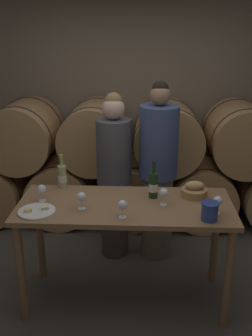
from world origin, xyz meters
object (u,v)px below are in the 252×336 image
Objects in this scene: person_left at (114,176)px; cheese_plate at (37,211)px; wine_bottle_white at (62,176)px; wine_glass_center at (123,206)px; tasting_table at (125,218)px; wine_glass_far_left at (42,190)px; person_right at (158,173)px; bread_basket at (194,190)px; wine_bottle_red at (153,185)px; wine_glass_far_right at (218,201)px; blue_crock at (210,211)px; wine_glass_right at (164,193)px; wine_glass_left at (81,197)px.

cheese_plate is (-0.52, -0.90, 0.06)m from person_left.
wine_bottle_white reaches higher than wine_glass_center.
cheese_plate reaches higher than tasting_table.
person_left is 0.61m from wine_bottle_white.
person_right is at bearing 36.42° from wine_glass_far_left.
wine_bottle_white reaches higher than bread_basket.
wine_bottle_red is at bearing 31.20° from tasting_table.
wine_glass_far_left is (-1.23, -0.15, 0.05)m from bread_basket.
person_left reaches higher than wine_glass_far_left.
wine_glass_center is (0.55, -0.55, -0.00)m from wine_bottle_white.
wine_glass_center is (-0.01, -0.23, 0.22)m from tasting_table.
bread_basket is at bearing 17.29° from tasting_table.
wine_bottle_red is 2.27× the size of wine_glass_far_right.
person_right is at bearing 68.87° from tasting_table.
wine_glass_far_left reaches higher than blue_crock.
bread_basket is at bearing -38.25° from person_left.
wine_glass_right is (-0.32, 0.24, 0.02)m from blue_crock.
person_right is 8.27× the size of bread_basket.
cheese_plate is at bearing -119.97° from person_left.
tasting_table is at bearing -162.71° from bread_basket.
person_right is 12.83× the size of wine_glass_far_left.
wine_glass_far_left is 1.00× the size of wine_glass_right.
blue_crock is 0.40m from wine_glass_right.
bread_basket is (0.56, 0.17, 0.17)m from tasting_table.
cheese_plate is (-0.88, -0.31, -0.10)m from wine_bottle_red.
wine_bottle_red reaches higher than wine_glass_left.
cheese_plate is 0.98m from wine_glass_right.
wine_glass_center is (0.66, -0.26, 0.00)m from wine_glass_far_left.
wine_bottle_red is 0.44m from wine_glass_center.
tasting_table is at bearing 17.37° from wine_glass_left.
person_left reaches higher than wine_glass_right.
wine_glass_left is (0.33, 0.07, 0.09)m from cheese_plate.
person_right is 6.28× the size of cheese_plate.
wine_bottle_red is 0.15m from wine_glass_right.
person_left is at bearing 121.46° from wine_glass_right.
wine_glass_far_right is at bearing -10.44° from tasting_table.
wine_glass_right is (0.08, -0.13, -0.01)m from wine_bottle_red.
cheese_plate is at bearing -164.08° from bread_basket.
person_right reaches higher than wine_glass_left.
blue_crock is at bearing -20.96° from tasting_table.
wine_glass_right is (0.31, 0.24, 0.00)m from wine_glass_center.
bread_basket reaches higher than tasting_table.
blue_crock is at bearing -2.86° from cheese_plate.
wine_glass_far_right reaches higher than tasting_table.
person_left is 0.89m from wine_glass_far_left.
person_left is 12.05× the size of wine_glass_left.
wine_glass_center is (0.65, -0.06, 0.09)m from cheese_plate.
wine_glass_center is at bearing -142.60° from wine_glass_right.
tasting_table is at bearing -2.35° from wine_glass_far_left.
wine_bottle_white is 0.51m from cheese_plate.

